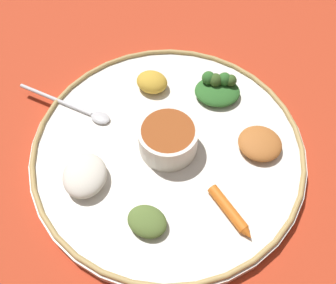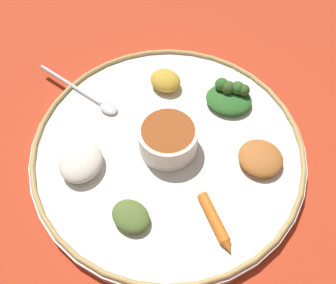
{
  "view_description": "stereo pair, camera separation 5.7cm",
  "coord_description": "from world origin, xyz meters",
  "px_view_note": "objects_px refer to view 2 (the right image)",
  "views": [
    {
      "loc": [
        -0.07,
        0.3,
        0.52
      ],
      "look_at": [
        0.0,
        0.0,
        0.03
      ],
      "focal_mm": 39.1,
      "sensor_mm": 36.0,
      "label": 1
    },
    {
      "loc": [
        -0.12,
        0.28,
        0.52
      ],
      "look_at": [
        0.0,
        0.0,
        0.03
      ],
      "focal_mm": 39.1,
      "sensor_mm": 36.0,
      "label": 2
    }
  ],
  "objects_px": {
    "spoon": "(89,96)",
    "carrot_near_spoon": "(215,221)",
    "center_bowl": "(168,138)",
    "greens_pile": "(230,96)"
  },
  "relations": [
    {
      "from": "spoon",
      "to": "greens_pile",
      "type": "bearing_deg",
      "value": -158.77
    },
    {
      "from": "center_bowl",
      "to": "spoon",
      "type": "relative_size",
      "value": 0.51
    },
    {
      "from": "spoon",
      "to": "carrot_near_spoon",
      "type": "relative_size",
      "value": 2.41
    },
    {
      "from": "center_bowl",
      "to": "greens_pile",
      "type": "xyz_separation_m",
      "value": [
        -0.06,
        -0.13,
        -0.01
      ]
    },
    {
      "from": "greens_pile",
      "to": "center_bowl",
      "type": "bearing_deg",
      "value": 64.79
    },
    {
      "from": "center_bowl",
      "to": "carrot_near_spoon",
      "type": "bearing_deg",
      "value": 140.88
    },
    {
      "from": "spoon",
      "to": "carrot_near_spoon",
      "type": "height_order",
      "value": "carrot_near_spoon"
    },
    {
      "from": "center_bowl",
      "to": "spoon",
      "type": "bearing_deg",
      "value": -13.16
    },
    {
      "from": "center_bowl",
      "to": "spoon",
      "type": "height_order",
      "value": "center_bowl"
    },
    {
      "from": "spoon",
      "to": "greens_pile",
      "type": "xyz_separation_m",
      "value": [
        -0.23,
        -0.09,
        0.01
      ]
    }
  ]
}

